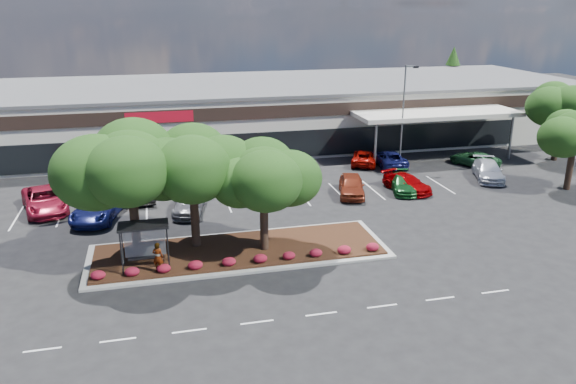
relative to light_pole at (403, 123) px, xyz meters
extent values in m
plane|color=black|center=(-15.47, -19.20, -4.13)|extent=(160.00, 160.00, 0.00)
cube|color=beige|center=(-15.47, 14.80, -1.13)|extent=(80.00, 20.00, 6.00)
cube|color=#545457|center=(-15.47, 14.80, 1.97)|extent=(80.40, 20.40, 0.30)
cube|color=black|center=(-15.47, 4.75, 0.67)|extent=(80.00, 0.25, 1.20)
cube|color=black|center=(-15.47, 4.75, -2.53)|extent=(60.00, 0.18, 2.60)
cube|color=#B10C1E|center=(-21.47, 4.68, 0.67)|extent=(6.00, 0.12, 1.00)
cube|color=beige|center=(4.53, 2.30, 0.27)|extent=(16.00, 5.00, 0.40)
cylinder|color=gray|center=(-2.47, 0.30, -2.03)|extent=(0.24, 0.24, 4.20)
cylinder|color=gray|center=(11.53, 0.30, -2.03)|extent=(0.24, 0.24, 4.20)
cube|color=#A3A39D|center=(-17.47, -15.20, -4.05)|extent=(18.00, 6.00, 0.15)
cube|color=#3F2415|center=(-17.47, -15.20, -3.93)|extent=(17.20, 5.20, 0.12)
cube|color=silver|center=(-27.47, -23.20, -4.12)|extent=(1.60, 0.12, 0.01)
cube|color=silver|center=(-24.27, -23.20, -4.12)|extent=(1.60, 0.12, 0.01)
cube|color=silver|center=(-21.07, -23.20, -4.12)|extent=(1.60, 0.12, 0.01)
cube|color=silver|center=(-17.87, -23.20, -4.12)|extent=(1.60, 0.12, 0.01)
cube|color=silver|center=(-14.67, -23.20, -4.12)|extent=(1.60, 0.12, 0.01)
cube|color=silver|center=(-11.47, -23.20, -4.12)|extent=(1.60, 0.12, 0.01)
cube|color=silver|center=(-8.27, -23.20, -4.12)|extent=(1.60, 0.12, 0.01)
cube|color=silver|center=(-5.07, -23.20, -4.12)|extent=(1.60, 0.12, 0.01)
cube|color=silver|center=(-31.97, -5.70, -4.12)|extent=(0.12, 5.00, 0.01)
cube|color=silver|center=(-28.97, -5.70, -4.12)|extent=(0.12, 5.00, 0.01)
cube|color=silver|center=(-25.97, -5.70, -4.12)|extent=(0.12, 5.00, 0.01)
cube|color=silver|center=(-22.97, -5.70, -4.12)|extent=(0.12, 5.00, 0.01)
cube|color=silver|center=(-19.97, -5.70, -4.12)|extent=(0.12, 5.00, 0.01)
cube|color=silver|center=(-16.97, -5.70, -4.12)|extent=(0.12, 5.00, 0.01)
cube|color=silver|center=(-13.97, -5.70, -4.12)|extent=(0.12, 5.00, 0.01)
cube|color=silver|center=(-10.97, -5.70, -4.12)|extent=(0.12, 5.00, 0.01)
cube|color=silver|center=(-7.97, -5.70, -4.12)|extent=(0.12, 5.00, 0.01)
cube|color=silver|center=(-4.97, -5.70, -4.12)|extent=(0.12, 5.00, 0.01)
cube|color=silver|center=(-1.97, -5.70, -4.12)|extent=(0.12, 5.00, 0.01)
cube|color=silver|center=(1.03, -5.70, -4.12)|extent=(0.12, 5.00, 0.01)
cylinder|color=black|center=(-24.22, -15.75, -2.62)|extent=(0.08, 0.08, 2.50)
cylinder|color=black|center=(-21.72, -15.75, -2.62)|extent=(0.08, 0.08, 2.50)
cylinder|color=black|center=(-24.22, -17.05, -2.62)|extent=(0.08, 0.08, 2.50)
cylinder|color=black|center=(-21.72, -17.05, -2.62)|extent=(0.08, 0.08, 2.50)
cube|color=black|center=(-22.97, -16.40, -1.33)|extent=(2.75, 1.55, 0.10)
cube|color=silver|center=(-22.97, -15.75, -2.49)|extent=(2.30, 0.03, 2.00)
cube|color=black|center=(-22.97, -16.15, -3.42)|extent=(2.00, 0.35, 0.06)
cone|color=#16370C|center=(18.53, 24.80, 0.37)|extent=(3.96, 3.96, 9.00)
imported|color=#594C47|center=(-22.29, -17.13, -3.00)|extent=(0.75, 0.64, 1.73)
cube|color=#A3A39D|center=(-0.11, 0.01, -3.93)|extent=(0.50, 0.50, 0.40)
cylinder|color=gray|center=(-0.11, 0.01, 0.75)|extent=(0.14, 0.14, 8.95)
cube|color=gray|center=(0.34, -0.02, 5.07)|extent=(0.91, 0.26, 0.14)
cube|color=black|center=(0.84, -0.04, 5.00)|extent=(0.46, 0.32, 0.18)
imported|color=maroon|center=(-30.16, -4.62, -3.29)|extent=(4.28, 6.56, 1.68)
imported|color=navy|center=(-26.22, -7.15, -3.31)|extent=(4.08, 6.36, 1.63)
imported|color=black|center=(-23.35, -3.48, -3.29)|extent=(2.21, 5.21, 1.67)
imported|color=slate|center=(-19.91, -7.28, -3.40)|extent=(2.96, 5.31, 1.45)
imported|color=#1E4F2A|center=(-10.88, -3.49, -3.36)|extent=(3.42, 4.88, 1.54)
imported|color=maroon|center=(-7.17, -6.53, -3.31)|extent=(3.22, 5.13, 1.63)
imported|color=#8A0002|center=(-2.43, -6.59, -3.46)|extent=(3.32, 4.96, 1.34)
imported|color=#144B1E|center=(-2.79, -6.55, -3.47)|extent=(2.94, 4.87, 1.32)
imported|color=silver|center=(5.78, -5.18, -3.37)|extent=(3.91, 5.66, 1.52)
imported|color=black|center=(-28.98, 0.58, -3.35)|extent=(1.87, 4.57, 1.55)
imported|color=navy|center=(-24.60, -0.73, -3.35)|extent=(2.50, 4.78, 1.55)
imported|color=navy|center=(-17.54, -1.38, -3.41)|extent=(2.86, 4.53, 1.44)
imported|color=maroon|center=(-12.65, 1.47, -3.35)|extent=(4.08, 5.79, 1.56)
imported|color=maroon|center=(-12.92, 0.39, -3.42)|extent=(3.22, 4.47, 1.41)
imported|color=#940A04|center=(-2.93, 1.72, -3.46)|extent=(4.00, 5.31, 1.34)
imported|color=navy|center=(-0.91, 0.71, -3.40)|extent=(2.93, 5.46, 1.46)
imported|color=#21552E|center=(6.91, -1.16, -3.47)|extent=(3.97, 5.24, 1.32)
camera|label=1|loc=(-21.91, -46.29, 10.32)|focal=35.00mm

